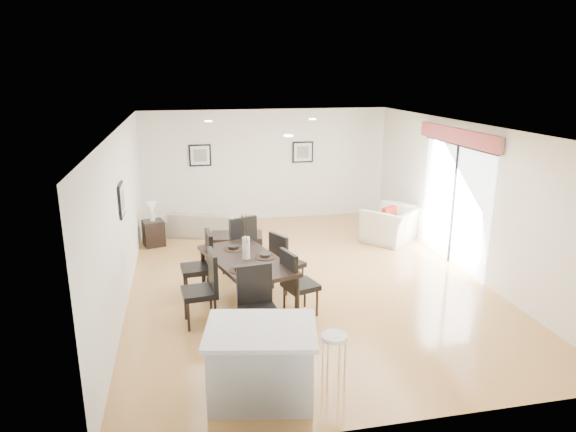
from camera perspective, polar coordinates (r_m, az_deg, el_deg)
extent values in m
plane|color=#BA7F4C|center=(9.22, 1.83, -6.98)|extent=(8.00, 8.00, 0.00)
cube|color=white|center=(12.62, -2.39, 5.66)|extent=(6.00, 0.04, 2.70)
cube|color=white|center=(5.21, 12.46, -9.80)|extent=(6.00, 0.04, 2.70)
cube|color=white|center=(8.61, -17.90, 0.09)|extent=(0.04, 8.00, 2.70)
cube|color=white|center=(9.91, 19.02, 2.00)|extent=(0.04, 8.00, 2.70)
cube|color=white|center=(8.54, 1.99, 9.96)|extent=(6.00, 8.00, 0.02)
imported|color=#A29884|center=(11.69, -9.27, -0.77)|extent=(2.04, 1.34, 0.56)
imported|color=beige|center=(11.32, 11.42, -0.92)|extent=(1.53, 1.52, 0.75)
imported|color=#385E28|center=(12.40, 27.82, -1.07)|extent=(0.45, 0.45, 0.72)
cube|color=black|center=(7.97, -4.64, -4.93)|extent=(1.44, 2.07, 0.06)
cylinder|color=black|center=(7.24, -4.70, -10.54)|extent=(0.07, 0.07, 0.72)
cylinder|color=black|center=(8.74, -9.39, -5.94)|extent=(0.07, 0.07, 0.72)
cylinder|color=black|center=(7.57, 1.02, -9.27)|extent=(0.07, 0.07, 0.72)
cylinder|color=black|center=(9.02, -4.49, -5.09)|extent=(0.07, 0.07, 0.72)
cube|color=black|center=(7.59, -9.84, -8.38)|extent=(0.54, 0.54, 0.08)
cube|color=black|center=(7.50, -8.33, -6.06)|extent=(0.12, 0.49, 0.58)
cylinder|color=black|center=(7.85, -11.35, -9.73)|extent=(0.04, 0.04, 0.45)
cylinder|color=black|center=(7.90, -8.56, -9.44)|extent=(0.04, 0.04, 0.45)
cylinder|color=black|center=(7.51, -10.99, -10.95)|extent=(0.04, 0.04, 0.45)
cylinder|color=black|center=(7.56, -8.07, -10.64)|extent=(0.04, 0.04, 0.45)
cube|color=black|center=(8.46, -10.09, -5.79)|extent=(0.53, 0.53, 0.09)
cube|color=black|center=(8.37, -8.74, -3.69)|extent=(0.11, 0.49, 0.59)
cylinder|color=black|center=(8.72, -11.43, -7.09)|extent=(0.04, 0.04, 0.45)
cylinder|color=black|center=(8.75, -8.92, -6.85)|extent=(0.04, 0.04, 0.45)
cylinder|color=black|center=(8.36, -11.14, -8.08)|extent=(0.04, 0.04, 0.45)
cylinder|color=black|center=(8.40, -8.52, -7.83)|extent=(0.04, 0.04, 0.45)
cube|color=black|center=(7.77, 1.40, -7.73)|extent=(0.58, 0.58, 0.08)
cube|color=black|center=(7.57, 0.09, -5.99)|extent=(0.19, 0.46, 0.55)
cylinder|color=black|center=(7.82, 3.23, -9.63)|extent=(0.04, 0.04, 0.42)
cylinder|color=black|center=(7.65, 0.88, -10.20)|extent=(0.04, 0.04, 0.42)
cylinder|color=black|center=(8.10, 1.87, -8.67)|extent=(0.04, 0.04, 0.42)
cylinder|color=black|center=(7.94, -0.42, -9.19)|extent=(0.04, 0.04, 0.42)
cube|color=black|center=(8.63, -0.02, -5.36)|extent=(0.61, 0.61, 0.08)
cube|color=black|center=(8.41, -1.07, -3.85)|extent=(0.26, 0.43, 0.54)
cylinder|color=black|center=(8.70, 1.64, -6.94)|extent=(0.04, 0.04, 0.41)
cylinder|color=black|center=(8.49, -0.20, -7.52)|extent=(0.04, 0.04, 0.41)
cylinder|color=black|center=(8.95, 0.16, -6.26)|extent=(0.04, 0.04, 0.41)
cylinder|color=black|center=(8.75, -1.66, -6.80)|extent=(0.04, 0.04, 0.41)
cube|color=black|center=(6.94, -3.26, -10.60)|extent=(0.54, 0.54, 0.08)
cube|color=black|center=(7.00, -3.76, -7.62)|extent=(0.49, 0.12, 0.58)
cylinder|color=black|center=(6.86, -4.36, -13.45)|extent=(0.04, 0.04, 0.44)
cylinder|color=black|center=(7.18, -5.13, -12.03)|extent=(0.04, 0.04, 0.44)
cylinder|color=black|center=(6.95, -1.25, -12.99)|extent=(0.04, 0.04, 0.44)
cylinder|color=black|center=(7.27, -2.16, -11.62)|extent=(0.04, 0.04, 0.44)
cube|color=black|center=(9.22, -5.60, -3.61)|extent=(0.66, 0.66, 0.09)
cube|color=black|center=(8.93, -4.99, -2.05)|extent=(0.50, 0.25, 0.61)
cylinder|color=black|center=(9.57, -5.04, -4.64)|extent=(0.04, 0.04, 0.47)
cylinder|color=black|center=(9.24, -3.86, -5.38)|extent=(0.04, 0.04, 0.47)
cylinder|color=black|center=(9.41, -7.21, -5.08)|extent=(0.04, 0.04, 0.47)
cylinder|color=black|center=(9.07, -6.10, -5.85)|extent=(0.04, 0.04, 0.47)
cylinder|color=white|center=(7.90, -4.67, -3.55)|extent=(0.12, 0.12, 0.34)
cylinder|color=black|center=(8.00, -2.54, -4.55)|extent=(0.33, 0.33, 0.01)
cylinder|color=black|center=(7.99, -2.55, -4.35)|extent=(0.18, 0.18, 0.05)
cylinder|color=black|center=(8.38, -6.06, -3.65)|extent=(0.33, 0.33, 0.01)
cylinder|color=black|center=(8.37, -6.06, -3.46)|extent=(0.18, 0.18, 0.05)
cylinder|color=black|center=(7.51, -5.31, -5.99)|extent=(0.33, 0.33, 0.01)
cylinder|color=black|center=(7.50, -5.32, -5.78)|extent=(0.18, 0.18, 0.05)
cube|color=black|center=(10.40, -5.72, -3.15)|extent=(1.10, 0.76, 0.41)
cube|color=black|center=(11.20, -14.71, -1.85)|extent=(0.50, 0.50, 0.54)
cylinder|color=white|center=(11.10, -14.83, -0.08)|extent=(0.10, 0.10, 0.17)
cone|color=#F0E3D0|center=(11.05, -14.91, 0.92)|extent=(0.21, 0.21, 0.23)
cube|color=maroon|center=(11.12, 11.19, 0.08)|extent=(0.39, 0.28, 0.37)
cube|color=silver|center=(5.99, -2.98, -16.17)|extent=(1.27, 1.05, 0.80)
cube|color=silver|center=(5.77, -3.04, -12.57)|extent=(1.38, 1.16, 0.06)
cylinder|color=white|center=(6.02, 5.16, -13.22)|extent=(0.31, 0.31, 0.05)
cylinder|color=silver|center=(6.30, 5.73, -15.26)|extent=(0.02, 0.02, 0.65)
cylinder|color=silver|center=(6.25, 3.87, -15.50)|extent=(0.02, 0.02, 0.65)
cylinder|color=silver|center=(6.08, 4.41, -16.47)|extent=(0.02, 0.02, 0.65)
cylinder|color=silver|center=(6.13, 6.33, -16.21)|extent=(0.02, 0.02, 0.65)
cube|color=black|center=(12.38, -9.75, 6.66)|extent=(0.52, 0.03, 0.52)
cube|color=white|center=(12.38, -9.75, 6.66)|extent=(0.44, 0.04, 0.44)
cube|color=#51514C|center=(12.38, -9.75, 6.66)|extent=(0.30, 0.04, 0.30)
cube|color=black|center=(12.72, 1.66, 7.12)|extent=(0.52, 0.03, 0.52)
cube|color=white|center=(12.72, 1.66, 7.12)|extent=(0.44, 0.04, 0.44)
cube|color=#51514C|center=(12.72, 1.66, 7.12)|extent=(0.30, 0.04, 0.30)
cube|color=black|center=(8.34, -18.00, 1.72)|extent=(0.03, 0.52, 0.52)
cube|color=white|center=(8.34, -18.00, 1.72)|extent=(0.04, 0.44, 0.44)
cube|color=#51514C|center=(8.34, -18.00, 1.72)|extent=(0.04, 0.30, 0.30)
cube|color=white|center=(10.20, 17.97, 1.17)|extent=(0.02, 2.40, 2.25)
cube|color=black|center=(10.19, 17.88, 1.16)|extent=(0.03, 0.05, 2.25)
cube|color=black|center=(9.98, 18.43, 7.53)|extent=(0.03, 2.50, 0.05)
cube|color=maroon|center=(9.94, 18.31, 8.44)|extent=(0.10, 2.70, 0.28)
plane|color=gray|center=(11.63, 26.22, -3.76)|extent=(6.00, 6.00, 0.00)
cube|color=brown|center=(13.85, 24.21, 3.71)|extent=(0.35, 0.35, 2.00)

